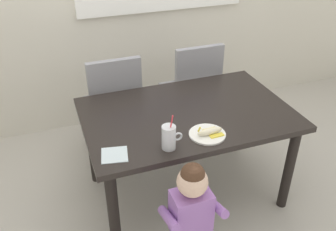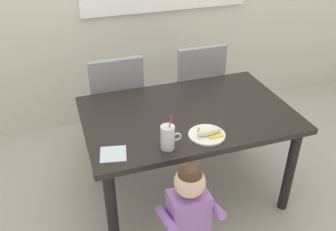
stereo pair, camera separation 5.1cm
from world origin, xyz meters
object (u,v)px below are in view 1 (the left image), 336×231
at_px(dining_table, 187,123).
at_px(snack_plate, 207,134).
at_px(dining_chair_left, 114,102).
at_px(paper_napkin, 114,155).
at_px(milk_cup, 169,138).
at_px(dining_chair_right, 193,87).
at_px(toddler_standing, 191,209).
at_px(peeled_banana, 210,131).

xyz_separation_m(dining_table, snack_plate, (0.01, -0.30, 0.10)).
bearing_deg(dining_chair_left, paper_napkin, 78.30).
bearing_deg(milk_cup, dining_chair_left, 96.93).
bearing_deg(dining_chair_right, snack_plate, 71.34).
height_order(dining_chair_left, dining_chair_right, same).
distance_m(toddler_standing, snack_plate, 0.48).
height_order(milk_cup, paper_napkin, milk_cup).
bearing_deg(dining_table, milk_cup, -127.18).
distance_m(milk_cup, paper_napkin, 0.33).
relative_size(dining_table, paper_napkin, 9.51).
bearing_deg(dining_chair_left, peeled_banana, 112.67).
xyz_separation_m(milk_cup, paper_napkin, (-0.32, 0.04, -0.06)).
bearing_deg(paper_napkin, snack_plate, 0.23).
relative_size(dining_table, toddler_standing, 1.70).
relative_size(dining_chair_left, peeled_banana, 5.55).
distance_m(dining_chair_right, toddler_standing, 1.45).
relative_size(dining_table, snack_plate, 6.20).
xyz_separation_m(dining_chair_left, milk_cup, (0.12, -1.00, 0.26)).
xyz_separation_m(dining_chair_right, paper_napkin, (-0.92, -0.98, 0.20)).
relative_size(dining_table, dining_chair_left, 1.49).
relative_size(dining_chair_left, paper_napkin, 6.40).
height_order(dining_table, snack_plate, snack_plate).
bearing_deg(paper_napkin, milk_cup, -7.18).
relative_size(dining_chair_left, toddler_standing, 1.15).
xyz_separation_m(snack_plate, paper_napkin, (-0.59, -0.00, -0.00)).
bearing_deg(dining_chair_left, toddler_standing, 96.10).
relative_size(dining_chair_right, milk_cup, 3.88).
bearing_deg(peeled_banana, toddler_standing, -127.67).
height_order(dining_chair_left, paper_napkin, dining_chair_left).
bearing_deg(paper_napkin, dining_table, 27.69).
height_order(dining_chair_right, paper_napkin, dining_chair_right).
bearing_deg(snack_plate, paper_napkin, -179.77).
bearing_deg(peeled_banana, dining_chair_left, 112.67).
height_order(peeled_banana, paper_napkin, peeled_banana).
bearing_deg(peeled_banana, milk_cup, -173.65).
relative_size(dining_chair_right, peeled_banana, 5.55).
height_order(dining_table, peeled_banana, peeled_banana).
height_order(dining_chair_left, peeled_banana, dining_chair_left).
xyz_separation_m(dining_chair_left, dining_chair_right, (0.72, 0.02, 0.00)).
height_order(dining_chair_right, snack_plate, dining_chair_right).
bearing_deg(paper_napkin, dining_chair_right, 46.87).
relative_size(dining_table, milk_cup, 5.76).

